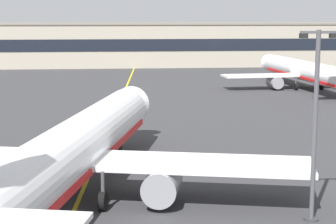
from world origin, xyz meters
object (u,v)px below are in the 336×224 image
object	(u,v)px
airliner_background	(305,71)
safety_cone_by_nose_gear	(89,143)
airliner_foreground	(71,152)
apron_lamp_post	(315,122)

from	to	relation	value
airliner_background	safety_cone_by_nose_gear	xyz separation A→B (m)	(-34.92, -40.94, -2.71)
airliner_foreground	apron_lamp_post	xyz separation A→B (m)	(14.81, -5.37, 2.70)
apron_lamp_post	safety_cone_by_nose_gear	bearing A→B (deg)	122.35
apron_lamp_post	safety_cone_by_nose_gear	distance (m)	27.26
airliner_foreground	apron_lamp_post	size ratio (longest dim) A/B	3.55
airliner_foreground	apron_lamp_post	bearing A→B (deg)	-19.93
airliner_background	apron_lamp_post	bearing A→B (deg)	-108.05
airliner_foreground	apron_lamp_post	distance (m)	15.98
apron_lamp_post	safety_cone_by_nose_gear	xyz separation A→B (m)	(-14.25, 22.50, -5.82)
airliner_foreground	apron_lamp_post	world-z (taller)	airliner_foreground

